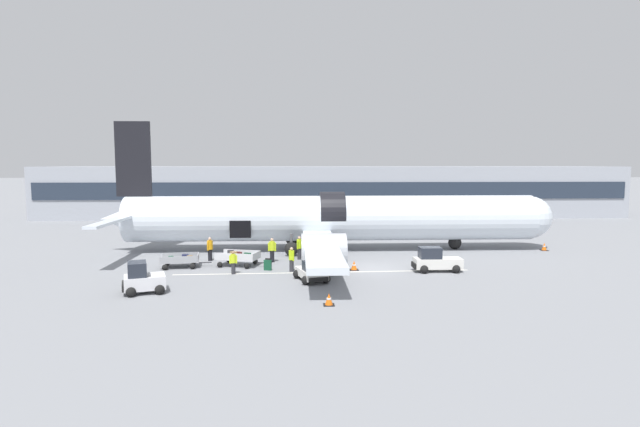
{
  "coord_description": "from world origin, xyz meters",
  "views": [
    {
      "loc": [
        -5.16,
        -34.33,
        7.24
      ],
      "look_at": [
        -3.31,
        5.53,
        3.33
      ],
      "focal_mm": 28.0,
      "sensor_mm": 36.0,
      "label": 1
    }
  ],
  "objects_px": {
    "baggage_cart_queued": "(181,261)",
    "ground_crew_driver": "(292,259)",
    "ground_crew_loader_a": "(299,247)",
    "baggage_cart_loading": "(239,258)",
    "baggage_tug_lead": "(436,261)",
    "airplane": "(327,219)",
    "baggage_tug_mid": "(143,280)",
    "baggage_tug_rear": "(312,272)",
    "ground_crew_loader_b": "(210,248)",
    "suitcase_on_tarmac_upright": "(268,265)",
    "ground_crew_helper": "(233,262)",
    "ground_crew_supervisor": "(272,249)"
  },
  "relations": [
    {
      "from": "baggage_cart_queued",
      "to": "ground_crew_driver",
      "type": "bearing_deg",
      "value": -13.02
    },
    {
      "from": "ground_crew_loader_a",
      "to": "baggage_cart_loading",
      "type": "bearing_deg",
      "value": -152.56
    },
    {
      "from": "baggage_tug_lead",
      "to": "ground_crew_driver",
      "type": "xyz_separation_m",
      "value": [
        -9.79,
        0.46,
        0.17
      ]
    },
    {
      "from": "airplane",
      "to": "baggage_tug_mid",
      "type": "bearing_deg",
      "value": -129.51
    },
    {
      "from": "baggage_tug_mid",
      "to": "baggage_tug_rear",
      "type": "bearing_deg",
      "value": 13.52
    },
    {
      "from": "ground_crew_loader_a",
      "to": "ground_crew_loader_b",
      "type": "bearing_deg",
      "value": -177.88
    },
    {
      "from": "baggage_cart_loading",
      "to": "suitcase_on_tarmac_upright",
      "type": "bearing_deg",
      "value": -37.06
    },
    {
      "from": "ground_crew_loader_a",
      "to": "baggage_tug_lead",
      "type": "bearing_deg",
      "value": -27.53
    },
    {
      "from": "baggage_tug_lead",
      "to": "ground_crew_driver",
      "type": "height_order",
      "value": "baggage_tug_lead"
    },
    {
      "from": "baggage_cart_loading",
      "to": "ground_crew_driver",
      "type": "height_order",
      "value": "ground_crew_driver"
    },
    {
      "from": "airplane",
      "to": "ground_crew_helper",
      "type": "distance_m",
      "value": 11.41
    },
    {
      "from": "ground_crew_loader_b",
      "to": "ground_crew_loader_a",
      "type": "bearing_deg",
      "value": 2.12
    },
    {
      "from": "baggage_tug_rear",
      "to": "ground_crew_supervisor",
      "type": "height_order",
      "value": "ground_crew_supervisor"
    },
    {
      "from": "baggage_tug_mid",
      "to": "baggage_cart_queued",
      "type": "relative_size",
      "value": 0.75
    },
    {
      "from": "ground_crew_helper",
      "to": "ground_crew_supervisor",
      "type": "bearing_deg",
      "value": 59.14
    },
    {
      "from": "baggage_cart_loading",
      "to": "baggage_cart_queued",
      "type": "relative_size",
      "value": 1.08
    },
    {
      "from": "airplane",
      "to": "ground_crew_loader_b",
      "type": "bearing_deg",
      "value": -154.6
    },
    {
      "from": "ground_crew_loader_b",
      "to": "ground_crew_helper",
      "type": "xyz_separation_m",
      "value": [
        2.34,
        -4.7,
        -0.13
      ]
    },
    {
      "from": "baggage_cart_loading",
      "to": "ground_crew_helper",
      "type": "xyz_separation_m",
      "value": [
        -0.06,
        -2.69,
        0.27
      ]
    },
    {
      "from": "baggage_tug_lead",
      "to": "baggage_cart_queued",
      "type": "height_order",
      "value": "baggage_tug_lead"
    },
    {
      "from": "baggage_tug_rear",
      "to": "suitcase_on_tarmac_upright",
      "type": "height_order",
      "value": "baggage_tug_rear"
    },
    {
      "from": "baggage_cart_loading",
      "to": "ground_crew_loader_b",
      "type": "relative_size",
      "value": 2.18
    },
    {
      "from": "baggage_cart_queued",
      "to": "ground_crew_loader_b",
      "type": "distance_m",
      "value": 2.85
    },
    {
      "from": "suitcase_on_tarmac_upright",
      "to": "airplane",
      "type": "bearing_deg",
      "value": 60.36
    },
    {
      "from": "airplane",
      "to": "ground_crew_driver",
      "type": "distance_m",
      "value": 9.07
    },
    {
      "from": "baggage_tug_lead",
      "to": "suitcase_on_tarmac_upright",
      "type": "xyz_separation_m",
      "value": [
        -11.43,
        0.92,
        -0.34
      ]
    },
    {
      "from": "ground_crew_supervisor",
      "to": "suitcase_on_tarmac_upright",
      "type": "relative_size",
      "value": 2.14
    },
    {
      "from": "ground_crew_loader_a",
      "to": "ground_crew_driver",
      "type": "xyz_separation_m",
      "value": [
        -0.55,
        -4.35,
        -0.06
      ]
    },
    {
      "from": "ground_crew_driver",
      "to": "suitcase_on_tarmac_upright",
      "type": "distance_m",
      "value": 1.78
    },
    {
      "from": "baggage_tug_rear",
      "to": "ground_crew_loader_a",
      "type": "bearing_deg",
      "value": 95.9
    },
    {
      "from": "ground_crew_helper",
      "to": "suitcase_on_tarmac_upright",
      "type": "distance_m",
      "value": 2.49
    },
    {
      "from": "baggage_tug_lead",
      "to": "ground_crew_driver",
      "type": "bearing_deg",
      "value": 177.28
    },
    {
      "from": "airplane",
      "to": "baggage_cart_loading",
      "type": "height_order",
      "value": "airplane"
    },
    {
      "from": "airplane",
      "to": "ground_crew_driver",
      "type": "relative_size",
      "value": 22.89
    },
    {
      "from": "suitcase_on_tarmac_upright",
      "to": "baggage_cart_loading",
      "type": "bearing_deg",
      "value": 142.94
    },
    {
      "from": "baggage_tug_mid",
      "to": "baggage_tug_lead",
      "type": "bearing_deg",
      "value": 14.75
    },
    {
      "from": "baggage_cart_queued",
      "to": "ground_crew_loader_a",
      "type": "bearing_deg",
      "value": 16.87
    },
    {
      "from": "ground_crew_supervisor",
      "to": "suitcase_on_tarmac_upright",
      "type": "xyz_separation_m",
      "value": [
        -0.16,
        -2.92,
        -0.58
      ]
    },
    {
      "from": "ground_crew_driver",
      "to": "ground_crew_helper",
      "type": "height_order",
      "value": "ground_crew_driver"
    },
    {
      "from": "ground_crew_supervisor",
      "to": "ground_crew_helper",
      "type": "relative_size",
      "value": 1.17
    },
    {
      "from": "baggage_tug_lead",
      "to": "ground_crew_loader_a",
      "type": "xyz_separation_m",
      "value": [
        -9.24,
        4.81,
        0.23
      ]
    },
    {
      "from": "baggage_tug_mid",
      "to": "ground_crew_loader_b",
      "type": "bearing_deg",
      "value": 76.85
    },
    {
      "from": "airplane",
      "to": "suitcase_on_tarmac_upright",
      "type": "height_order",
      "value": "airplane"
    },
    {
      "from": "ground_crew_supervisor",
      "to": "baggage_cart_loading",
      "type": "bearing_deg",
      "value": -150.92
    },
    {
      "from": "baggage_cart_loading",
      "to": "ground_crew_helper",
      "type": "height_order",
      "value": "ground_crew_helper"
    },
    {
      "from": "baggage_cart_queued",
      "to": "suitcase_on_tarmac_upright",
      "type": "relative_size",
      "value": 4.31
    },
    {
      "from": "baggage_tug_mid",
      "to": "ground_crew_loader_a",
      "type": "height_order",
      "value": "baggage_tug_mid"
    },
    {
      "from": "ground_crew_loader_a",
      "to": "ground_crew_driver",
      "type": "height_order",
      "value": "ground_crew_loader_a"
    },
    {
      "from": "baggage_cart_loading",
      "to": "ground_crew_loader_a",
      "type": "relative_size",
      "value": 2.19
    },
    {
      "from": "ground_crew_loader_a",
      "to": "ground_crew_helper",
      "type": "distance_m",
      "value": 6.64
    }
  ]
}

